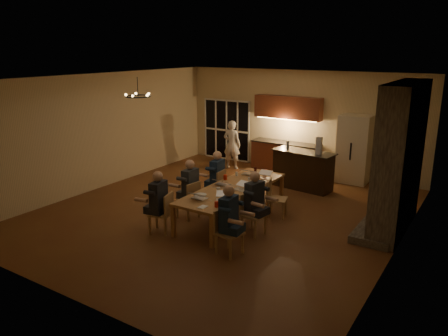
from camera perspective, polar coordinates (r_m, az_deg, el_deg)
floor at (r=10.68m, az=-0.15°, el=-5.77°), size 9.00×9.00×0.00m
back_wall at (r=14.16m, az=9.84°, el=6.03°), size 8.00×0.04×3.20m
left_wall at (r=12.79m, az=-15.54°, el=4.69°), size 0.04×9.00×3.20m
right_wall at (r=8.78m, az=22.50°, el=-0.72°), size 0.04×9.00×3.20m
ceiling at (r=9.97m, az=-0.16°, el=11.74°), size 8.00×9.00×0.04m
french_doors at (r=15.43m, az=0.38°, el=4.96°), size 1.86×0.08×2.10m
fireplace at (r=9.98m, az=21.99°, el=1.18°), size 0.58×2.50×3.20m
kitchenette at (r=14.05m, az=8.12°, el=4.38°), size 2.24×0.68×2.40m
refrigerator at (r=13.31m, az=16.63°, el=2.38°), size 0.90×0.68×2.00m
dining_table at (r=10.22m, az=1.19°, el=-4.52°), size 1.10×3.32×0.75m
bar_island at (r=12.48m, az=10.26°, el=-0.25°), size 1.81×0.89×1.08m
chair_left_near at (r=9.51m, az=-8.30°, el=-5.81°), size 0.55×0.55×0.89m
chair_left_mid at (r=10.24m, az=-4.75°, el=-4.12°), size 0.50×0.50×0.89m
chair_left_far at (r=11.12m, az=-1.28°, el=-2.47°), size 0.48×0.48×0.89m
chair_right_near at (r=8.45m, az=0.73°, el=-8.44°), size 0.51×0.51×0.89m
chair_right_mid at (r=9.34m, az=3.88°, el=-6.09°), size 0.50×0.50×0.89m
chair_right_far at (r=10.34m, az=6.95°, el=-4.00°), size 0.54×0.54×0.89m
person_left_near at (r=9.41m, az=-8.51°, el=-4.46°), size 0.68×0.68×1.38m
person_right_near at (r=8.42m, az=0.61°, el=-6.73°), size 0.64×0.64×1.38m
person_left_mid at (r=10.24m, az=-4.42°, el=-2.66°), size 0.63×0.63×1.38m
person_right_mid at (r=9.31m, az=3.98°, el=-4.55°), size 0.70×0.70×1.38m
person_left_far at (r=11.04m, az=-0.87°, el=-1.27°), size 0.65×0.65×1.38m
standing_person at (r=14.29m, az=1.05°, el=3.07°), size 0.63×0.46×1.60m
chandelier at (r=10.69m, az=-11.15°, el=9.18°), size 0.60×0.60×0.03m
laptop_a at (r=9.34m, az=-3.21°, el=-3.34°), size 0.34×0.30×0.23m
laptop_b at (r=9.18m, az=-0.07°, el=-3.64°), size 0.42×0.40×0.23m
laptop_c at (r=10.25m, az=-0.17°, el=-1.59°), size 0.33×0.29×0.23m
laptop_d at (r=9.88m, az=2.22°, el=-2.26°), size 0.36×0.32×0.23m
laptop_e at (r=11.10m, az=3.24°, el=-0.26°), size 0.34×0.30×0.23m
laptop_f at (r=10.79m, az=5.23°, el=-0.78°), size 0.33×0.30×0.23m
mug_front at (r=9.76m, az=-0.73°, el=-2.86°), size 0.09×0.09×0.10m
mug_mid at (r=10.54m, az=3.36°, el=-1.49°), size 0.08×0.08×0.10m
mug_back at (r=10.97m, az=1.68°, el=-0.78°), size 0.07×0.07×0.10m
redcup_near at (r=8.85m, az=-0.98°, el=-4.77°), size 0.08×0.08×0.12m
redcup_mid at (r=10.66m, az=0.17°, el=-1.21°), size 0.09×0.09×0.12m
redcup_far at (r=11.15m, az=5.42°, el=-0.53°), size 0.10×0.10×0.12m
can_silver at (r=9.50m, az=-0.31°, el=-3.32°), size 0.07×0.07×0.12m
can_cola at (r=11.36m, az=4.11°, el=-0.19°), size 0.07×0.07×0.12m
can_right at (r=10.10m, az=3.57°, el=-2.20°), size 0.06×0.06×0.12m
plate_near at (r=9.50m, az=1.13°, el=-3.64°), size 0.22×0.22×0.02m
plate_left at (r=9.57m, az=-3.11°, el=-3.52°), size 0.27×0.27×0.02m
plate_far at (r=10.49m, az=5.21°, el=-1.84°), size 0.24×0.24×0.02m
notepad at (r=8.87m, az=-2.78°, el=-5.10°), size 0.15×0.21×0.01m
bar_bottle at (r=12.52m, az=8.33°, el=3.00°), size 0.08×0.08×0.24m
bar_blender at (r=12.03m, az=12.28°, el=2.85°), size 0.16×0.16×0.47m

